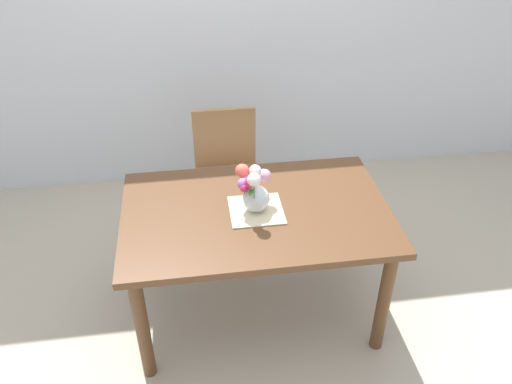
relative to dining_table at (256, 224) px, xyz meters
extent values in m
plane|color=#B7AD99|center=(0.00, 0.00, -0.64)|extent=(12.00, 12.00, 0.00)
cube|color=silver|center=(0.00, 1.60, 0.76)|extent=(7.00, 0.10, 2.80)
cube|color=brown|center=(0.00, 0.00, 0.08)|extent=(1.41, 0.91, 0.04)
cylinder|color=brown|center=(-0.62, -0.38, -0.29)|extent=(0.07, 0.07, 0.70)
cylinder|color=brown|center=(0.62, -0.38, -0.29)|extent=(0.07, 0.07, 0.70)
cylinder|color=brown|center=(-0.62, 0.38, -0.29)|extent=(0.07, 0.07, 0.70)
cylinder|color=brown|center=(0.62, 0.38, -0.29)|extent=(0.07, 0.07, 0.70)
cube|color=#9E7047|center=(-0.08, 0.72, -0.18)|extent=(0.42, 0.42, 0.04)
cylinder|color=#9E7047|center=(0.10, 0.54, -0.42)|extent=(0.04, 0.04, 0.44)
cylinder|color=#9E7047|center=(-0.26, 0.54, -0.42)|extent=(0.04, 0.04, 0.44)
cylinder|color=#9E7047|center=(0.10, 0.90, -0.42)|extent=(0.04, 0.04, 0.44)
cylinder|color=#9E7047|center=(-0.26, 0.90, -0.42)|extent=(0.04, 0.04, 0.44)
cube|color=#9E7047|center=(-0.08, 0.91, 0.05)|extent=(0.42, 0.04, 0.42)
cube|color=beige|center=(0.00, -0.01, 0.10)|extent=(0.28, 0.28, 0.01)
sphere|color=silver|center=(0.00, -0.01, 0.18)|extent=(0.14, 0.14, 0.14)
sphere|color=#E55B4C|center=(-0.06, 0.06, 0.31)|extent=(0.07, 0.07, 0.07)
cylinder|color=#478438|center=(-0.06, 0.06, 0.27)|extent=(0.01, 0.01, 0.08)
sphere|color=white|center=(0.00, 0.03, 0.32)|extent=(0.06, 0.06, 0.06)
cylinder|color=#478438|center=(0.00, 0.03, 0.27)|extent=(0.01, 0.01, 0.10)
sphere|color=white|center=(-0.02, -0.02, 0.27)|extent=(0.05, 0.05, 0.05)
cylinder|color=#478438|center=(-0.02, -0.02, 0.25)|extent=(0.01, 0.01, 0.05)
sphere|color=#B266C6|center=(-0.07, -0.01, 0.27)|extent=(0.06, 0.06, 0.06)
cylinder|color=#478438|center=(-0.07, -0.01, 0.25)|extent=(0.01, 0.01, 0.05)
sphere|color=white|center=(-0.02, -0.07, 0.33)|extent=(0.07, 0.07, 0.07)
cylinder|color=#478438|center=(-0.02, -0.07, 0.28)|extent=(0.01, 0.01, 0.11)
sphere|color=#EA9EBC|center=(0.05, 0.07, 0.26)|extent=(0.07, 0.07, 0.07)
cylinder|color=#478438|center=(0.05, 0.07, 0.24)|extent=(0.01, 0.01, 0.04)
sphere|color=#D12D66|center=(-0.06, -0.03, 0.26)|extent=(0.04, 0.04, 0.04)
cylinder|color=#478438|center=(-0.06, -0.03, 0.24)|extent=(0.01, 0.01, 0.04)
sphere|color=#D12D66|center=(-0.04, -0.05, 0.30)|extent=(0.05, 0.05, 0.05)
cylinder|color=#478438|center=(-0.04, -0.05, 0.26)|extent=(0.01, 0.01, 0.08)
sphere|color=#EA9EBC|center=(-0.04, -0.01, 0.27)|extent=(0.05, 0.05, 0.05)
cylinder|color=#478438|center=(-0.04, -0.01, 0.25)|extent=(0.01, 0.01, 0.04)
ellipsoid|color=#478438|center=(0.01, 0.07, 0.24)|extent=(0.03, 0.07, 0.01)
ellipsoid|color=#478438|center=(-0.03, -0.06, 0.25)|extent=(0.06, 0.07, 0.03)
camera|label=1|loc=(-0.31, -2.16, 1.71)|focal=36.09mm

